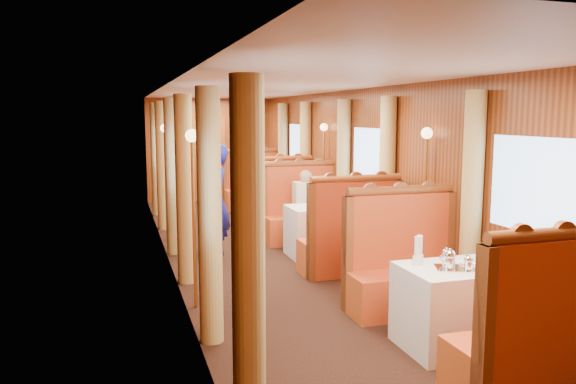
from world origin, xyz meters
name	(u,v)px	position (x,y,z in m)	size (l,w,h in m)	color
floor	(275,259)	(0.00, 0.00, 0.00)	(3.00, 12.00, 0.01)	black
ceiling	(275,86)	(0.00, 0.00, 2.50)	(3.00, 12.00, 0.01)	silver
wall_far	(209,150)	(0.00, 6.00, 1.25)	(3.00, 2.50, 0.01)	brown
wall_left	(169,178)	(-1.50, 0.00, 1.25)	(12.00, 2.50, 0.01)	brown
wall_right	(371,171)	(1.50, 0.00, 1.25)	(12.00, 2.50, 0.01)	brown
doorway_far	(210,160)	(0.00, 5.97, 1.00)	(0.80, 0.04, 2.00)	brown
table_near	(460,307)	(0.75, -3.50, 0.38)	(1.05, 0.72, 0.75)	white
banquette_near_fwd	(540,345)	(0.75, -4.51, 0.42)	(1.30, 0.55, 1.34)	#A81E12
banquette_near_aft	(405,272)	(0.75, -2.49, 0.42)	(1.30, 0.55, 1.34)	#A81E12
table_mid	(324,231)	(0.75, 0.00, 0.38)	(1.05, 0.72, 0.75)	white
banquette_mid_fwd	(351,242)	(0.75, -1.01, 0.42)	(1.30, 0.55, 1.34)	#A81E12
banquette_mid_aft	(302,216)	(0.75, 1.01, 0.42)	(1.30, 0.55, 1.34)	#A81E12
table_far	(265,198)	(0.75, 3.50, 0.38)	(1.05, 0.72, 0.75)	white
banquette_far_fwd	(278,203)	(0.75, 2.49, 0.42)	(1.30, 0.55, 1.34)	#A81E12
banquette_far_aft	(253,190)	(0.75, 4.51, 0.42)	(1.30, 0.55, 1.34)	#A81E12
tea_tray	(455,268)	(0.65, -3.57, 0.76)	(0.34, 0.26, 0.01)	silver
teapot_left	(449,262)	(0.58, -3.57, 0.82)	(0.17, 0.13, 0.14)	silver
teapot_right	(468,265)	(0.71, -3.66, 0.80)	(0.13, 0.10, 0.11)	silver
teapot_back	(446,259)	(0.65, -3.41, 0.81)	(0.14, 0.11, 0.12)	silver
fruit_plate	(496,266)	(1.02, -3.63, 0.77)	(0.20, 0.20, 0.05)	white
cup_inboard	(417,254)	(0.39, -3.35, 0.86)	(0.08, 0.08, 0.26)	white
cup_outboard	(419,252)	(0.44, -3.30, 0.86)	(0.08, 0.08, 0.26)	white
rose_vase_mid	(325,194)	(0.78, 0.02, 0.93)	(0.06, 0.06, 0.36)	silver
rose_vase_far	(266,172)	(0.77, 3.48, 0.93)	(0.06, 0.06, 0.36)	silver
window_left_near	(212,200)	(-1.49, -3.50, 1.45)	(1.20, 0.90, 0.01)	#87ADDD
curtain_left_near_a	(248,259)	(-1.38, -4.28, 1.18)	(0.22, 0.22, 2.35)	tan
curtain_left_near_b	(210,217)	(-1.38, -2.72, 1.18)	(0.22, 0.22, 2.35)	tan
window_right_near	(534,186)	(1.49, -3.50, 1.45)	(1.20, 0.90, 0.01)	#87ADDD
curtain_right_near_b	(472,203)	(1.38, -2.72, 1.18)	(0.22, 0.22, 2.35)	tan
window_left_mid	(170,163)	(-1.49, 0.00, 1.45)	(1.20, 0.90, 0.01)	#87ADDD
curtain_left_mid_a	(185,190)	(-1.38, -0.78, 1.18)	(0.22, 0.22, 2.35)	tan
curtain_left_mid_b	(173,177)	(-1.38, 0.78, 1.18)	(0.22, 0.22, 2.35)	tan
window_right_mid	(370,158)	(1.49, 0.00, 1.45)	(1.20, 0.90, 0.01)	#87ADDD
curtain_right_mid_a	(387,182)	(1.38, -0.78, 1.18)	(0.22, 0.22, 2.35)	tan
curtain_right_mid_b	(343,172)	(1.38, 0.78, 1.18)	(0.22, 0.22, 2.35)	tan
window_left_far	(153,148)	(-1.49, 3.50, 1.45)	(1.20, 0.90, 0.01)	#87ADDD
curtain_left_far_a	(162,166)	(-1.38, 2.72, 1.18)	(0.22, 0.22, 2.35)	tan
curtain_left_far_b	(156,159)	(-1.38, 4.28, 1.18)	(0.22, 0.22, 2.35)	tan
window_right_far	(298,146)	(1.49, 3.50, 1.45)	(1.20, 0.90, 0.01)	#87ADDD
curtain_right_far_a	(305,162)	(1.38, 2.72, 1.18)	(0.22, 0.22, 2.35)	tan
curtain_right_far_b	(283,157)	(1.38, 4.28, 1.18)	(0.22, 0.22, 2.35)	tan
sconce_left_fore	(193,182)	(-1.40, -1.75, 1.38)	(0.14, 0.14, 1.95)	#BF8C3F
sconce_right_fore	(426,174)	(1.40, -1.75, 1.38)	(0.14, 0.14, 1.95)	#BF8C3F
sconce_left_aft	(165,158)	(-1.40, 1.75, 1.38)	(0.14, 0.14, 1.95)	#BF8C3F
sconce_right_aft	(324,155)	(1.40, 1.75, 1.38)	(0.14, 0.14, 1.95)	#BF8C3F
steward	(215,202)	(-0.82, 0.30, 0.84)	(0.61, 0.40, 1.68)	navy
passenger	(306,199)	(0.75, 0.80, 0.74)	(0.40, 0.44, 0.76)	beige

